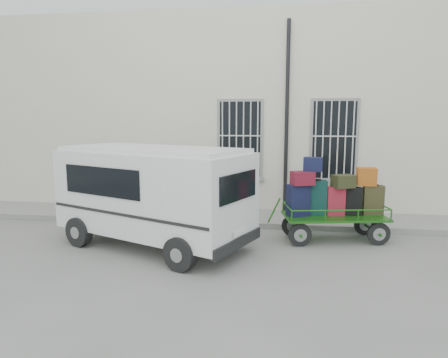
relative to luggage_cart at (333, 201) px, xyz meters
The scene contains 5 objects.
ground 2.33m from the luggage_cart, 163.00° to the right, with size 80.00×80.00×0.00m, color slate.
building 5.67m from the luggage_cart, 112.58° to the left, with size 24.00×5.15×6.00m.
sidewalk 2.72m from the luggage_cart, 142.09° to the left, with size 24.00×1.70×0.15m, color gray.
luggage_cart is the anchor object (origin of this frame).
van 4.17m from the luggage_cart, 166.27° to the right, with size 4.78×3.43×2.24m.
Camera 1 is at (0.80, -8.80, 2.87)m, focal length 32.00 mm.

